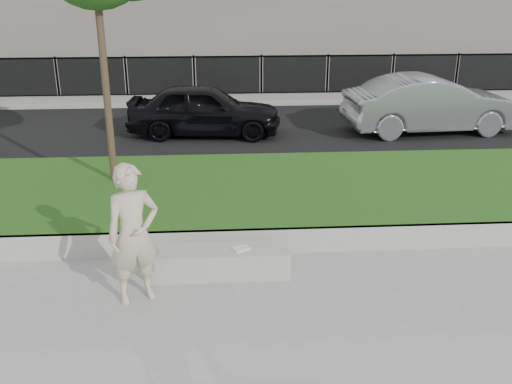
{
  "coord_description": "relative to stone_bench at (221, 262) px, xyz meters",
  "views": [
    {
      "loc": [
        0.16,
        -6.84,
        4.01
      ],
      "look_at": [
        0.7,
        1.2,
        0.95
      ],
      "focal_mm": 40.0,
      "sensor_mm": 36.0,
      "label": 1
    }
  ],
  "objects": [
    {
      "name": "ground",
      "position": [
        -0.14,
        -0.4,
        -0.2
      ],
      "size": [
        90.0,
        90.0,
        0.0
      ],
      "primitive_type": "plane",
      "color": "gray",
      "rests_on": "ground"
    },
    {
      "name": "grass_bank",
      "position": [
        -0.14,
        2.6,
        0.0
      ],
      "size": [
        34.0,
        4.0,
        0.4
      ],
      "primitive_type": "cube",
      "color": "#14340D",
      "rests_on": "ground"
    },
    {
      "name": "grass_kerb",
      "position": [
        -0.14,
        0.64,
        0.0
      ],
      "size": [
        34.0,
        0.08,
        0.4
      ],
      "primitive_type": "cube",
      "color": "#9E9C94",
      "rests_on": "ground"
    },
    {
      "name": "street",
      "position": [
        -0.14,
        8.1,
        -0.18
      ],
      "size": [
        34.0,
        7.0,
        0.04
      ],
      "primitive_type": "cube",
      "color": "black",
      "rests_on": "ground"
    },
    {
      "name": "far_pavement",
      "position": [
        -0.14,
        12.6,
        -0.14
      ],
      "size": [
        34.0,
        3.0,
        0.12
      ],
      "primitive_type": "cube",
      "color": "gray",
      "rests_on": "ground"
    },
    {
      "name": "iron_fence",
      "position": [
        -0.14,
        11.6,
        0.34
      ],
      "size": [
        32.0,
        0.3,
        1.5
      ],
      "color": "slate",
      "rests_on": "far_pavement"
    },
    {
      "name": "stone_bench",
      "position": [
        0.0,
        0.0,
        0.0
      ],
      "size": [
        1.95,
        0.49,
        0.4
      ],
      "primitive_type": "cube",
      "color": "#9E9C94",
      "rests_on": "ground"
    },
    {
      "name": "man",
      "position": [
        -1.1,
        -0.57,
        0.73
      ],
      "size": [
        0.8,
        0.68,
        1.87
      ],
      "primitive_type": "imported",
      "rotation": [
        0.0,
        0.0,
        0.41
      ],
      "color": "beige",
      "rests_on": "ground"
    },
    {
      "name": "book",
      "position": [
        0.29,
        -0.02,
        0.21
      ],
      "size": [
        0.28,
        0.25,
        0.03
      ],
      "primitive_type": "cube",
      "rotation": [
        0.0,
        0.0,
        0.47
      ],
      "color": "silver",
      "rests_on": "stone_bench"
    },
    {
      "name": "car_dark",
      "position": [
        -0.34,
        7.59,
        0.52
      ],
      "size": [
        4.11,
        1.94,
        1.36
      ],
      "primitive_type": "imported",
      "rotation": [
        0.0,
        0.0,
        1.49
      ],
      "color": "black",
      "rests_on": "street"
    },
    {
      "name": "car_silver",
      "position": [
        5.71,
        7.49,
        0.6
      ],
      "size": [
        4.7,
        1.94,
        1.52
      ],
      "primitive_type": "imported",
      "rotation": [
        0.0,
        0.0,
        1.64
      ],
      "color": "gray",
      "rests_on": "street"
    }
  ]
}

